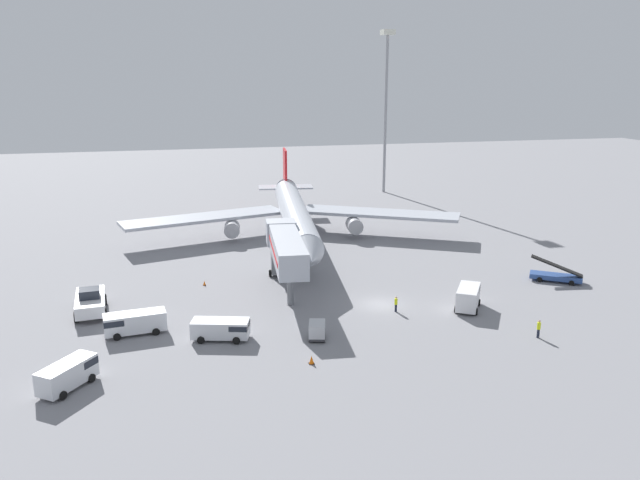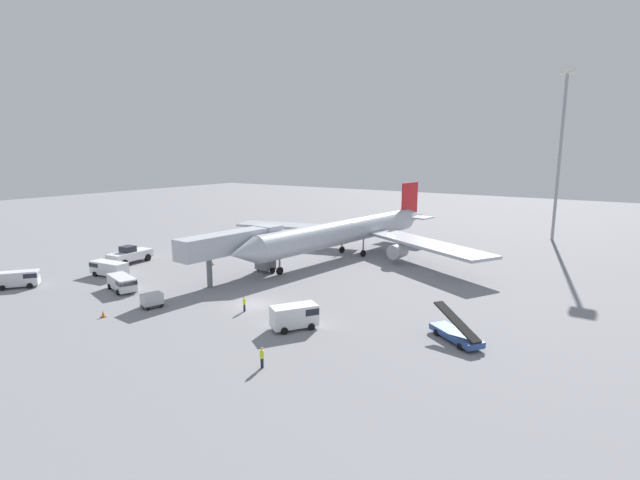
% 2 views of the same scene
% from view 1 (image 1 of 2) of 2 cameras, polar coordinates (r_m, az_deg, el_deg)
% --- Properties ---
extents(ground_plane, '(300.00, 300.00, 0.00)m').
position_cam_1_polar(ground_plane, '(65.73, 5.57, -5.91)').
color(ground_plane, gray).
extents(airplane_at_gate, '(49.33, 49.02, 11.08)m').
position_cam_1_polar(airplane_at_gate, '(89.81, -2.43, 2.52)').
color(airplane_at_gate, '#B7BCC6').
rests_on(airplane_at_gate, ground).
extents(jet_bridge, '(4.64, 16.29, 6.64)m').
position_cam_1_polar(jet_bridge, '(68.49, -3.18, -0.71)').
color(jet_bridge, '#B2B7C1').
rests_on(jet_bridge, ground).
extents(pushback_tug, '(3.49, 6.92, 2.69)m').
position_cam_1_polar(pushback_tug, '(66.77, -20.32, -5.32)').
color(pushback_tug, white).
rests_on(pushback_tug, ground).
extents(belt_loader_truck, '(5.77, 4.76, 2.89)m').
position_cam_1_polar(belt_loader_truck, '(77.33, 20.82, -3.05)').
color(belt_loader_truck, '#2D4C8E').
rests_on(belt_loader_truck, ground).
extents(service_van_rear_left, '(4.10, 4.82, 2.33)m').
position_cam_1_polar(service_van_rear_left, '(65.67, 13.44, -5.05)').
color(service_van_rear_left, white).
rests_on(service_van_rear_left, ground).
extents(service_van_outer_right, '(5.74, 2.72, 2.03)m').
position_cam_1_polar(service_van_outer_right, '(60.39, -16.76, -7.22)').
color(service_van_outer_right, white).
rests_on(service_van_outer_right, ground).
extents(service_van_near_right, '(5.52, 3.38, 1.83)m').
position_cam_1_polar(service_van_near_right, '(57.49, -8.96, -8.00)').
color(service_van_near_right, silver).
rests_on(service_van_near_right, ground).
extents(service_van_near_center, '(4.31, 4.92, 2.08)m').
position_cam_1_polar(service_van_near_center, '(52.19, -22.06, -11.27)').
color(service_van_near_center, silver).
rests_on(service_van_near_center, ground).
extents(baggage_cart_mid_left, '(1.95, 2.43, 1.58)m').
position_cam_1_polar(baggage_cart_mid_left, '(56.92, -0.28, -8.26)').
color(baggage_cart_mid_left, '#38383D').
rests_on(baggage_cart_mid_left, ground).
extents(ground_crew_worker_foreground, '(0.41, 0.41, 1.73)m').
position_cam_1_polar(ground_crew_worker_foreground, '(60.54, 19.42, -7.65)').
color(ground_crew_worker_foreground, '#1E2333').
rests_on(ground_crew_worker_foreground, ground).
extents(ground_crew_worker_midground, '(0.43, 0.43, 1.63)m').
position_cam_1_polar(ground_crew_worker_midground, '(63.67, 6.98, -5.82)').
color(ground_crew_worker_midground, '#1E2333').
rests_on(ground_crew_worker_midground, ground).
extents(safety_cone_alpha, '(0.48, 0.48, 0.73)m').
position_cam_1_polar(safety_cone_alpha, '(52.55, -0.78, -10.93)').
color(safety_cone_alpha, black).
rests_on(safety_cone_alpha, ground).
extents(safety_cone_bravo, '(0.36, 0.36, 0.55)m').
position_cam_1_polar(safety_cone_bravo, '(72.36, -10.56, -3.90)').
color(safety_cone_bravo, black).
rests_on(safety_cone_bravo, ground).
extents(apron_light_mast, '(2.40, 2.40, 31.88)m').
position_cam_1_polar(apron_light_mast, '(127.27, 6.11, 13.93)').
color(apron_light_mast, '#93969B').
rests_on(apron_light_mast, ground).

